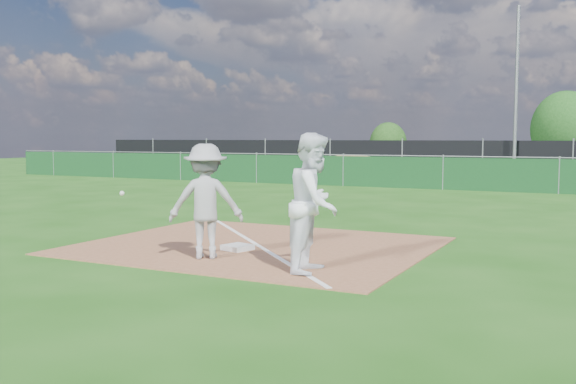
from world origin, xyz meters
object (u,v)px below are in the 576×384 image
Objects in this scene: light_pole at (516,93)px; tree_left at (388,144)px; tree_mid at (565,129)px; play_at_first at (206,201)px; runner at (314,203)px; first_base at (238,247)px; car_left at (369,157)px; car_mid at (486,159)px.

tree_left is at bearing 132.89° from light_pole.
tree_left is 11.01m from tree_mid.
runner is at bearing -3.37° from play_at_first.
tree_mid is at bearing 84.85° from first_base.
first_base is at bearing -76.27° from tree_left.
light_pole reaches higher than tree_left.
runner is 0.68× the size of tree_left.
car_left is 12.28m from tree_mid.
play_at_first reaches higher than car_left.
car_mid is at bearing 111.32° from light_pole.
runner is at bearing -73.62° from tree_left.
light_pole reaches higher than car_mid.
light_pole is 2.69× the size of tree_left.
car_mid is 0.88× the size of tree_mid.
car_left reaches higher than car_mid.
light_pole is 23.40m from play_at_first.
play_at_first is at bearing -94.03° from first_base.
runner is 0.44× the size of car_left.
first_base is 0.20× the size of play_at_first.
light_pole is at bearing -173.69° from car_mid.
light_pole is 18.82× the size of first_base.
first_base is 2.33m from runner.
tree_left reaches higher than runner.
car_left is 0.95× the size of tree_mid.
tree_left reaches higher than car_left.
runner reaches higher than first_base.
runner is 34.32m from tree_mid.
car_left is at bearing 153.21° from light_pole.
tree_mid reaches higher than first_base.
car_mid is (-2.26, 5.78, -3.30)m from light_pole.
first_base is at bearing -158.76° from car_left.
tree_left is 0.62× the size of tree_mid.
first_base is 27.68m from car_left.
play_at_first is at bearing -93.98° from light_pole.
tree_left is at bearing 43.45° from car_mid.
play_at_first is 28.93m from car_mid.
runner reaches higher than car_mid.
light_pole is 3.77× the size of play_at_first.
car_left is 5.88m from tree_left.
play_at_first reaches higher than car_mid.
first_base is 1.22m from play_at_first.
light_pole is 11.21m from tree_mid.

